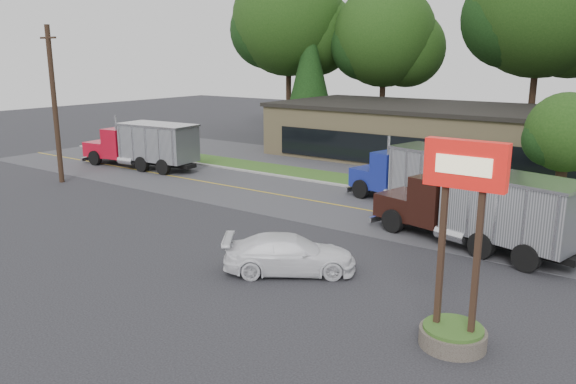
# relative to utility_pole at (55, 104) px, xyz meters

# --- Properties ---
(ground) EXTENTS (140.00, 140.00, 0.00)m
(ground) POSITION_rel_utility_pole_xyz_m (18.00, -3.50, -5.09)
(ground) COLOR #3A3A40
(ground) RESTS_ON ground
(road) EXTENTS (60.00, 8.00, 0.02)m
(road) POSITION_rel_utility_pole_xyz_m (18.00, 5.50, -5.09)
(road) COLOR #56565B
(road) RESTS_ON ground
(center_line) EXTENTS (60.00, 0.12, 0.01)m
(center_line) POSITION_rel_utility_pole_xyz_m (18.00, 5.50, -5.09)
(center_line) COLOR gold
(center_line) RESTS_ON ground
(curb) EXTENTS (60.00, 0.30, 0.12)m
(curb) POSITION_rel_utility_pole_xyz_m (18.00, 9.70, -5.09)
(curb) COLOR #9E9E99
(curb) RESTS_ON ground
(grass_verge) EXTENTS (60.00, 3.40, 0.03)m
(grass_verge) POSITION_rel_utility_pole_xyz_m (18.00, 11.50, -5.09)
(grass_verge) COLOR #31511C
(grass_verge) RESTS_ON ground
(far_parking) EXTENTS (60.00, 7.00, 0.02)m
(far_parking) POSITION_rel_utility_pole_xyz_m (18.00, 16.50, -5.09)
(far_parking) COLOR #56565B
(far_parking) RESTS_ON ground
(strip_mall) EXTENTS (32.00, 12.00, 4.00)m
(strip_mall) POSITION_rel_utility_pole_xyz_m (20.00, 22.50, -3.09)
(strip_mall) COLOR tan
(strip_mall) RESTS_ON ground
(utility_pole) EXTENTS (1.60, 0.32, 10.00)m
(utility_pole) POSITION_rel_utility_pole_xyz_m (0.00, 0.00, 0.00)
(utility_pole) COLOR #382619
(utility_pole) RESTS_ON ground
(bilo_sign) EXTENTS (2.20, 1.90, 5.95)m
(bilo_sign) POSITION_rel_utility_pole_xyz_m (28.50, -6.00, -3.07)
(bilo_sign) COLOR #6B6054
(bilo_sign) RESTS_ON ground
(tree_far_a) EXTENTS (12.34, 11.61, 17.60)m
(tree_far_a) POSITION_rel_utility_pole_xyz_m (-1.81, 28.65, 6.14)
(tree_far_a) COLOR #382619
(tree_far_a) RESTS_ON ground
(tree_far_b) EXTENTS (10.47, 9.86, 14.94)m
(tree_far_b) POSITION_rel_utility_pole_xyz_m (8.16, 30.63, 4.44)
(tree_far_b) COLOR #382619
(tree_far_b) RESTS_ON ground
(tree_far_c) EXTENTS (12.86, 12.11, 18.35)m
(tree_far_c) POSITION_rel_utility_pole_xyz_m (22.20, 30.65, 6.62)
(tree_far_c) COLOR #382619
(tree_far_c) RESTS_ON ground
(evergreen_left) EXTENTS (5.22, 5.22, 11.87)m
(evergreen_left) POSITION_rel_utility_pole_xyz_m (2.00, 26.50, 1.43)
(evergreen_left) COLOR #382619
(evergreen_left) RESTS_ON ground
(tree_verge) EXTENTS (4.42, 4.16, 6.31)m
(tree_verge) POSITION_rel_utility_pole_xyz_m (28.07, 11.55, -1.08)
(tree_verge) COLOR #382619
(tree_verge) RESTS_ON ground
(dump_truck_red) EXTENTS (9.99, 3.39, 3.36)m
(dump_truck_red) POSITION_rel_utility_pole_xyz_m (0.88, 6.37, -3.28)
(dump_truck_red) COLOR black
(dump_truck_red) RESTS_ON ground
(dump_truck_blue) EXTENTS (7.87, 4.31, 3.36)m
(dump_truck_blue) POSITION_rel_utility_pole_xyz_m (21.52, 7.95, -3.29)
(dump_truck_blue) COLOR black
(dump_truck_blue) RESTS_ON ground
(dump_truck_maroon) EXTENTS (9.44, 4.58, 3.36)m
(dump_truck_maroon) POSITION_rel_utility_pole_xyz_m (26.53, 2.94, -3.28)
(dump_truck_maroon) COLOR black
(dump_truck_maroon) RESTS_ON ground
(rally_car) EXTENTS (5.30, 4.59, 1.46)m
(rally_car) POSITION_rel_utility_pole_xyz_m (21.42, -4.13, -4.36)
(rally_car) COLOR white
(rally_car) RESTS_ON ground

